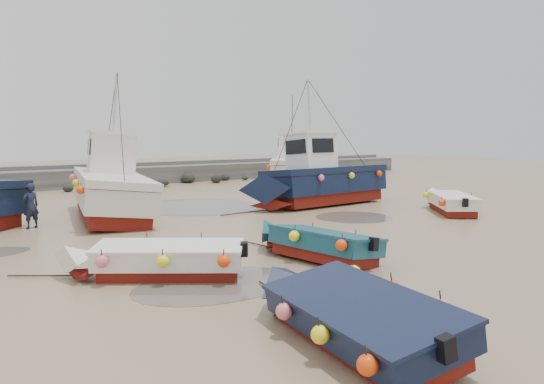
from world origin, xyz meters
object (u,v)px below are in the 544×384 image
(dinghy_0, at_px, (155,256))
(dinghy_2, at_px, (314,239))
(dinghy_3, at_px, (450,200))
(cabin_boat_1, at_px, (107,186))
(dinghy_1, at_px, (352,308))
(cabin_boat_2, at_px, (318,178))
(person, at_px, (32,228))
(cabin_boat_3, at_px, (292,165))

(dinghy_0, height_order, dinghy_2, same)
(dinghy_0, height_order, dinghy_3, same)
(dinghy_2, relative_size, cabin_boat_1, 0.49)
(dinghy_1, bearing_deg, dinghy_2, 65.50)
(dinghy_3, xyz_separation_m, cabin_boat_2, (-3.47, 5.20, 0.80))
(person, bearing_deg, dinghy_2, 102.55)
(cabin_boat_3, bearing_deg, dinghy_2, -87.42)
(dinghy_3, xyz_separation_m, cabin_boat_3, (2.32, 14.68, 0.82))
(dinghy_0, relative_size, dinghy_1, 0.84)
(dinghy_1, bearing_deg, cabin_boat_2, 60.56)
(dinghy_0, xyz_separation_m, dinghy_2, (4.49, -0.81, 0.01))
(dinghy_3, bearing_deg, cabin_boat_3, 120.60)
(dinghy_1, height_order, dinghy_2, same)
(dinghy_0, height_order, person, dinghy_0)
(dinghy_1, height_order, cabin_boat_1, cabin_boat_1)
(dinghy_0, height_order, cabin_boat_2, cabin_boat_2)
(dinghy_1, distance_m, dinghy_2, 5.93)
(dinghy_3, bearing_deg, person, -162.58)
(cabin_boat_2, distance_m, person, 13.16)
(cabin_boat_1, xyz_separation_m, person, (-3.38, -1.28, -1.31))
(dinghy_2, distance_m, cabin_boat_3, 22.44)
(dinghy_0, height_order, cabin_boat_3, cabin_boat_3)
(dinghy_1, bearing_deg, cabin_boat_3, 63.54)
(dinghy_2, bearing_deg, cabin_boat_3, 45.81)
(dinghy_2, xyz_separation_m, cabin_boat_1, (-2.06, 11.32, 0.75))
(dinghy_2, height_order, person, dinghy_2)
(cabin_boat_3, bearing_deg, cabin_boat_1, -117.39)
(cabin_boat_1, distance_m, person, 3.84)
(cabin_boat_1, bearing_deg, dinghy_3, -18.38)
(cabin_boat_2, bearing_deg, dinghy_2, 135.29)
(dinghy_0, height_order, dinghy_1, same)
(cabin_boat_2, distance_m, cabin_boat_3, 11.11)
(dinghy_2, bearing_deg, dinghy_1, -131.72)
(dinghy_1, height_order, person, dinghy_1)
(dinghy_1, distance_m, cabin_boat_3, 28.36)
(dinghy_0, xyz_separation_m, cabin_boat_3, (17.86, 17.20, 0.81))
(cabin_boat_2, bearing_deg, dinghy_3, -149.39)
(dinghy_2, height_order, cabin_boat_2, cabin_boat_2)
(dinghy_0, relative_size, dinghy_3, 1.01)
(dinghy_0, relative_size, dinghy_2, 0.95)
(cabin_boat_2, bearing_deg, cabin_boat_3, -34.52)
(dinghy_3, relative_size, cabin_boat_2, 0.52)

